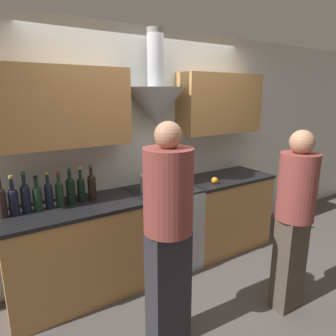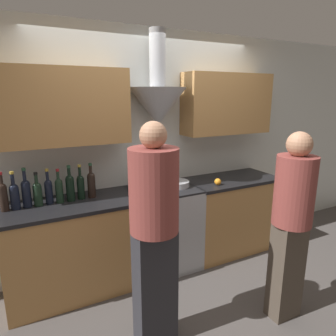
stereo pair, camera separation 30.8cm
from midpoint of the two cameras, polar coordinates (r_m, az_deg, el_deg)
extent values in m
plane|color=#4C4744|center=(3.39, -0.54, -20.50)|extent=(12.00, 12.00, 0.00)
cube|color=silver|center=(3.43, -6.50, 3.49)|extent=(8.40, 0.06, 2.60)
cone|color=#A8AAAF|center=(3.20, -5.15, 11.55)|extent=(0.60, 0.60, 0.39)
cylinder|color=#A8AAAF|center=(3.22, -5.34, 20.14)|extent=(0.17, 0.17, 0.57)
cube|color=#B27F47|center=(2.89, -22.92, 10.60)|extent=(1.24, 0.32, 0.70)
cube|color=#B27F47|center=(3.72, 7.50, 12.03)|extent=(1.12, 0.32, 0.70)
cube|color=#B27F47|center=(3.11, -19.98, -15.20)|extent=(1.24, 0.60, 0.89)
cube|color=black|center=(2.92, -20.73, -7.23)|extent=(1.26, 0.62, 0.03)
cube|color=#B27F47|center=(3.90, 8.31, -8.43)|extent=(1.12, 0.60, 0.89)
cube|color=black|center=(3.75, 8.55, -1.89)|extent=(1.14, 0.62, 0.03)
cube|color=#A8AAAF|center=(3.41, -3.58, -11.54)|extent=(0.71, 0.60, 0.90)
cube|color=black|center=(3.20, -0.90, -14.05)|extent=(0.49, 0.01, 0.41)
cube|color=black|center=(3.24, -3.70, -4.15)|extent=(0.71, 0.60, 0.02)
cube|color=#A8AAAF|center=(3.48, -5.86, -3.92)|extent=(0.71, 0.06, 0.10)
cylinder|color=black|center=(2.88, -31.79, -6.09)|extent=(0.07, 0.07, 0.22)
sphere|color=black|center=(2.85, -32.07, -4.04)|extent=(0.07, 0.07, 0.07)
cylinder|color=black|center=(2.89, -30.08, -6.03)|extent=(0.08, 0.08, 0.19)
sphere|color=black|center=(2.86, -30.31, -4.20)|extent=(0.08, 0.08, 0.08)
cylinder|color=black|center=(2.85, -30.49, -2.80)|extent=(0.03, 0.03, 0.11)
cylinder|color=gold|center=(2.83, -30.65, -1.52)|extent=(0.03, 0.03, 0.02)
cylinder|color=black|center=(2.91, -28.25, -5.51)|extent=(0.08, 0.08, 0.21)
sphere|color=black|center=(2.88, -28.50, -3.49)|extent=(0.07, 0.07, 0.07)
cylinder|color=black|center=(2.86, -28.66, -2.13)|extent=(0.03, 0.03, 0.11)
cylinder|color=#234C33|center=(2.84, -28.81, -0.88)|extent=(0.03, 0.03, 0.02)
cylinder|color=black|center=(2.91, -26.41, -5.62)|extent=(0.08, 0.08, 0.18)
sphere|color=black|center=(2.88, -26.60, -3.91)|extent=(0.07, 0.07, 0.07)
cylinder|color=black|center=(2.86, -26.74, -2.71)|extent=(0.03, 0.03, 0.09)
cylinder|color=black|center=(2.85, -26.86, -1.61)|extent=(0.03, 0.03, 0.02)
cylinder|color=black|center=(2.93, -24.59, -5.17)|extent=(0.07, 0.07, 0.20)
sphere|color=black|center=(2.90, -24.78, -3.33)|extent=(0.07, 0.07, 0.07)
cylinder|color=black|center=(2.88, -24.91, -2.09)|extent=(0.03, 0.03, 0.10)
cylinder|color=gold|center=(2.87, -25.03, -0.93)|extent=(0.03, 0.03, 0.02)
cylinder|color=black|center=(2.92, -22.81, -4.99)|extent=(0.07, 0.07, 0.20)
sphere|color=black|center=(2.89, -22.99, -3.13)|extent=(0.07, 0.07, 0.07)
cylinder|color=black|center=(2.88, -23.10, -1.98)|extent=(0.03, 0.03, 0.09)
cylinder|color=maroon|center=(2.86, -23.20, -0.92)|extent=(0.03, 0.03, 0.02)
cylinder|color=black|center=(2.94, -20.92, -4.54)|extent=(0.08, 0.08, 0.21)
sphere|color=black|center=(2.91, -21.10, -2.54)|extent=(0.08, 0.08, 0.08)
cylinder|color=black|center=(2.89, -21.20, -1.33)|extent=(0.03, 0.03, 0.09)
cylinder|color=#234C33|center=(2.88, -21.30, -0.24)|extent=(0.03, 0.03, 0.02)
cylinder|color=black|center=(2.97, -19.08, -4.32)|extent=(0.07, 0.07, 0.20)
sphere|color=black|center=(2.95, -19.23, -2.47)|extent=(0.07, 0.07, 0.07)
cylinder|color=black|center=(2.93, -19.33, -1.20)|extent=(0.03, 0.03, 0.10)
cylinder|color=gold|center=(2.91, -19.43, -0.02)|extent=(0.03, 0.03, 0.02)
cylinder|color=black|center=(3.00, -17.17, -3.91)|extent=(0.08, 0.08, 0.21)
sphere|color=black|center=(2.97, -17.32, -1.96)|extent=(0.08, 0.08, 0.08)
cylinder|color=black|center=(2.95, -17.40, -0.78)|extent=(0.03, 0.03, 0.09)
cylinder|color=#234C33|center=(2.94, -17.48, 0.28)|extent=(0.03, 0.03, 0.02)
cylinder|color=#A8AAAF|center=(3.12, -6.13, -2.97)|extent=(0.23, 0.23, 0.18)
cylinder|color=#A8AAAF|center=(3.30, -1.27, -3.02)|extent=(0.27, 0.27, 0.06)
sphere|color=orange|center=(3.42, 6.37, -2.38)|extent=(0.08, 0.08, 0.08)
cube|color=#28282D|center=(2.47, -3.82, -21.85)|extent=(0.30, 0.20, 0.94)
cylinder|color=brown|center=(2.11, -4.15, -4.45)|extent=(0.36, 0.36, 0.61)
sphere|color=#AD7A5B|center=(2.02, -4.35, 6.22)|extent=(0.19, 0.19, 0.19)
cube|color=#473D33|center=(2.96, 19.20, -16.92)|extent=(0.27, 0.17, 0.87)
cylinder|color=brown|center=(2.67, 20.42, -3.44)|extent=(0.32, 0.32, 0.57)
sphere|color=#AD7A5B|center=(2.59, 21.12, 4.60)|extent=(0.20, 0.20, 0.20)
camera|label=1|loc=(0.15, -92.86, -0.70)|focal=32.00mm
camera|label=2|loc=(0.15, 87.14, 0.70)|focal=32.00mm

